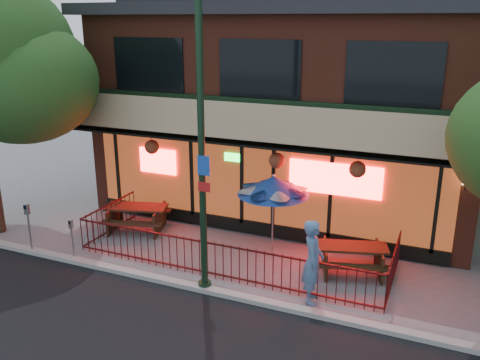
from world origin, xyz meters
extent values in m
plane|color=gray|center=(0.00, 0.00, 0.00)|extent=(80.00, 80.00, 0.00)
cube|color=#999993|center=(0.00, -0.50, 0.06)|extent=(80.00, 0.25, 0.12)
cube|color=maroon|center=(0.00, 7.20, 3.25)|extent=(12.00, 8.00, 6.50)
cube|color=#59230F|center=(0.00, 3.18, 1.65)|extent=(11.00, 0.06, 2.60)
cube|color=#FF0C0C|center=(2.30, 3.10, 2.10)|extent=(2.60, 0.04, 0.90)
cube|color=#FF0C0C|center=(-3.40, 3.10, 2.00)|extent=(1.30, 0.04, 0.80)
cube|color=tan|center=(0.00, 2.70, 3.55)|extent=(12.20, 1.33, 1.26)
cube|color=black|center=(-3.60, 3.18, 5.00)|extent=(2.40, 0.06, 1.60)
cube|color=black|center=(0.00, 3.18, 5.00)|extent=(2.40, 0.06, 1.60)
cube|color=black|center=(3.60, 3.18, 5.00)|extent=(2.40, 0.06, 1.60)
cube|color=black|center=(0.00, 3.15, 0.25)|extent=(11.00, 0.12, 0.40)
cube|color=#FFC672|center=(5.60, 3.02, 2.55)|extent=(0.18, 0.18, 0.32)
cube|color=#410E0E|center=(0.00, 0.20, 0.95)|extent=(8.40, 0.04, 0.04)
cube|color=#410E0E|center=(0.00, 0.20, 0.12)|extent=(8.40, 0.04, 0.04)
cube|color=#410E0E|center=(-4.20, 1.50, 0.95)|extent=(0.04, 2.60, 0.04)
cube|color=#410E0E|center=(4.20, 1.50, 0.95)|extent=(0.04, 2.60, 0.04)
cylinder|color=#410E0E|center=(0.00, 0.20, 0.50)|extent=(0.02, 0.02, 1.00)
cylinder|color=black|center=(0.00, -0.40, 3.50)|extent=(0.16, 0.16, 7.00)
cylinder|color=black|center=(0.00, -0.40, 0.10)|extent=(0.32, 0.32, 0.20)
cube|color=#194CB2|center=(0.12, -0.55, 3.20)|extent=(0.30, 0.02, 0.45)
cube|color=red|center=(0.12, -0.55, 2.70)|extent=(0.30, 0.02, 0.22)
cube|color=#3C2415|center=(-4.30, 1.86, 0.38)|extent=(0.44, 1.31, 0.77)
cube|color=#3C2415|center=(-2.90, 2.26, 0.38)|extent=(0.44, 1.31, 0.77)
cube|color=#3C2415|center=(-3.60, 2.06, 0.77)|extent=(2.01, 1.27, 0.06)
cube|color=#3C2415|center=(-3.44, 1.51, 0.46)|extent=(1.87, 0.80, 0.05)
cube|color=#3C2415|center=(-3.76, 2.61, 0.46)|extent=(1.87, 0.80, 0.05)
cube|color=#312211|center=(2.47, 1.68, 0.36)|extent=(0.42, 1.24, 0.73)
cube|color=#312211|center=(3.79, 2.07, 0.36)|extent=(0.42, 1.24, 0.73)
cube|color=#312211|center=(3.13, 1.87, 0.73)|extent=(1.91, 1.21, 0.06)
cube|color=#312211|center=(3.28, 1.36, 0.43)|extent=(1.78, 0.76, 0.05)
cube|color=#312211|center=(2.98, 2.39, 0.43)|extent=(1.78, 0.76, 0.05)
cylinder|color=gray|center=(0.77, 2.34, 1.04)|extent=(0.05, 0.05, 2.09)
cone|color=navy|center=(0.77, 2.34, 1.95)|extent=(2.00, 2.00, 0.52)
sphere|color=gray|center=(0.77, 2.34, 2.23)|extent=(0.09, 0.09, 0.09)
imported|color=#4D719A|center=(2.54, 0.10, 1.01)|extent=(0.64, 0.83, 2.02)
cylinder|color=gray|center=(-4.00, -0.40, 0.48)|extent=(0.04, 0.04, 0.97)
cube|color=gray|center=(-4.00, -0.40, 1.07)|extent=(0.12, 0.11, 0.25)
cube|color=black|center=(-4.00, -0.45, 1.12)|extent=(0.07, 0.02, 0.09)
cylinder|color=gray|center=(-5.43, -0.48, 0.59)|extent=(0.05, 0.05, 1.19)
cube|color=gray|center=(-5.43, -0.48, 1.32)|extent=(0.16, 0.15, 0.30)
cube|color=black|center=(-5.43, -0.54, 1.38)|extent=(0.08, 0.04, 0.11)
camera|label=1|loc=(5.11, -10.24, 6.30)|focal=38.00mm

